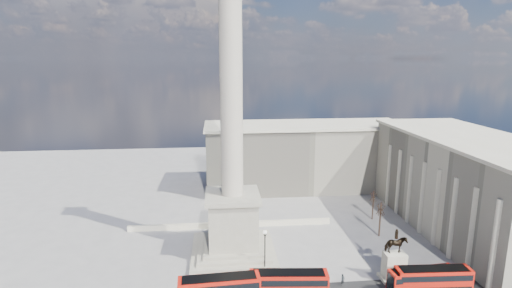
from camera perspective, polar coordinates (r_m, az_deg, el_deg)
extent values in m
plane|color=gray|center=(66.69, -3.07, -17.34)|extent=(180.00, 180.00, 0.00)
cube|color=#A49E89|center=(70.86, -3.27, -15.00)|extent=(14.00, 14.00, 1.00)
cube|color=#A49E89|center=(70.52, -3.28, -14.46)|extent=(12.00, 12.00, 0.50)
cube|color=#A49E89|center=(70.30, -3.28, -14.10)|extent=(10.00, 10.00, 0.50)
cube|color=#A49E89|center=(68.53, -3.33, -10.91)|extent=(8.00, 8.00, 8.00)
cube|color=#A49E89|center=(66.94, -3.37, -7.44)|extent=(9.00, 9.00, 0.80)
cylinder|color=#BBB09B|center=(63.28, -3.57, 7.58)|extent=(3.60, 3.60, 34.00)
cube|color=beige|center=(80.78, -3.61, -11.43)|extent=(40.00, 0.60, 1.10)
cube|color=#B7B096|center=(86.22, 28.06, -5.37)|extent=(18.00, 45.00, 18.00)
cube|color=beige|center=(84.13, 28.69, 0.70)|extent=(19.00, 46.00, 0.60)
cube|color=#B7B096|center=(103.56, 6.97, -1.83)|extent=(50.00, 16.00, 16.00)
cube|color=beige|center=(101.89, 7.08, 2.71)|extent=(51.00, 17.00, 0.60)
cube|color=black|center=(56.47, -5.27, -19.27)|extent=(10.57, 3.11, 0.89)
cube|color=black|center=(55.98, -5.29, -18.42)|extent=(9.90, 2.77, 0.06)
cube|color=red|center=(58.13, 4.67, -19.53)|extent=(10.91, 3.41, 3.95)
cube|color=black|center=(57.59, 4.68, -18.64)|extent=(10.49, 3.43, 0.88)
cube|color=black|center=(57.11, 4.70, -17.81)|extent=(9.82, 3.07, 0.06)
cube|color=red|center=(63.89, 22.59, -17.61)|extent=(9.76, 3.01, 3.54)
cube|color=black|center=(64.20, 22.54, -18.10)|extent=(9.38, 3.03, 0.79)
cube|color=black|center=(63.45, 22.66, -16.87)|extent=(9.38, 3.03, 0.79)
cube|color=black|center=(63.05, 22.72, -16.18)|extent=(8.79, 2.71, 0.05)
cylinder|color=black|center=(66.68, 25.38, -18.12)|extent=(1.16, 2.38, 0.96)
cube|color=red|center=(64.05, 23.92, -17.46)|extent=(10.57, 2.91, 3.85)
cube|color=black|center=(64.38, 23.86, -18.00)|extent=(10.15, 2.95, 0.86)
cube|color=black|center=(63.57, 24.00, -16.66)|extent=(10.15, 2.95, 0.86)
cube|color=black|center=(63.15, 24.07, -15.91)|extent=(9.51, 2.62, 0.06)
cylinder|color=black|center=(65.50, 1.26, -17.65)|extent=(0.47, 0.47, 0.54)
cylinder|color=black|center=(64.08, 1.28, -15.34)|extent=(0.17, 0.17, 6.47)
cylinder|color=black|center=(62.70, 1.29, -12.80)|extent=(0.32, 0.32, 0.32)
sphere|color=silver|center=(62.54, 1.29, -12.49)|extent=(0.60, 0.60, 0.60)
cube|color=beige|center=(67.05, 18.99, -17.63)|extent=(3.92, 2.94, 0.49)
cube|color=beige|center=(66.14, 19.11, -16.18)|extent=(3.13, 2.15, 4.31)
imported|color=black|center=(64.61, 19.33, -13.46)|extent=(3.15, 1.46, 2.64)
cylinder|color=black|center=(63.94, 19.43, -12.14)|extent=(0.49, 0.49, 1.17)
sphere|color=black|center=(63.65, 19.48, -11.53)|extent=(0.35, 0.35, 0.35)
cylinder|color=#332319|center=(77.35, 26.98, -11.55)|extent=(0.28, 0.28, 6.92)
cylinder|color=#332319|center=(79.40, 17.30, -10.23)|extent=(0.31, 0.31, 6.66)
cylinder|color=#332319|center=(86.93, 16.37, -8.39)|extent=(0.26, 0.26, 6.13)
imported|color=black|center=(63.24, 12.29, -18.44)|extent=(0.80, 0.73, 1.83)
imported|color=black|center=(67.35, 21.98, -17.17)|extent=(1.00, 0.99, 1.63)
imported|color=black|center=(67.32, 0.87, -16.14)|extent=(0.89, 1.15, 1.82)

